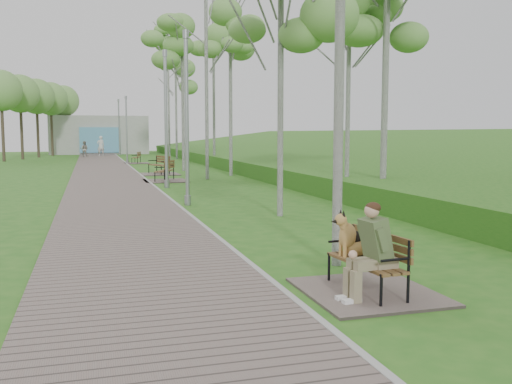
# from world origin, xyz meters

# --- Properties ---
(ground) EXTENTS (120.00, 120.00, 0.00)m
(ground) POSITION_xyz_m (0.00, 0.00, 0.00)
(ground) COLOR #27631A
(ground) RESTS_ON ground
(walkway) EXTENTS (3.50, 67.00, 0.04)m
(walkway) POSITION_xyz_m (-1.75, 21.50, 0.02)
(walkway) COLOR #71625B
(walkway) RESTS_ON ground
(kerb) EXTENTS (0.10, 67.00, 0.05)m
(kerb) POSITION_xyz_m (0.00, 21.50, 0.03)
(kerb) COLOR #999993
(kerb) RESTS_ON ground
(embankment) EXTENTS (14.00, 70.00, 1.60)m
(embankment) POSITION_xyz_m (12.00, 20.00, 0.00)
(embankment) COLOR #4A7F29
(embankment) RESTS_ON ground
(building_north) EXTENTS (10.00, 5.20, 4.00)m
(building_north) POSITION_xyz_m (-1.50, 50.97, 1.99)
(building_north) COLOR #9E9E99
(building_north) RESTS_ON ground
(bench_main) EXTENTS (1.77, 1.96, 1.54)m
(bench_main) POSITION_xyz_m (1.04, -5.38, 0.43)
(bench_main) COLOR #71625B
(bench_main) RESTS_ON ground
(bench_second) EXTENTS (1.95, 2.17, 1.20)m
(bench_second) POSITION_xyz_m (0.75, 14.09, 0.22)
(bench_second) COLOR #71625B
(bench_second) RESTS_ON ground
(bench_third) EXTENTS (2.02, 2.25, 1.24)m
(bench_third) POSITION_xyz_m (1.02, 18.55, 0.23)
(bench_third) COLOR #71625B
(bench_third) RESTS_ON ground
(bench_far) EXTENTS (1.73, 1.92, 1.06)m
(bench_far) POSITION_xyz_m (0.71, 30.10, 0.20)
(bench_far) COLOR #71625B
(bench_far) RESTS_ON ground
(lamp_post_near) EXTENTS (0.21, 0.21, 5.33)m
(lamp_post_near) POSITION_xyz_m (0.33, 5.08, 2.49)
(lamp_post_near) COLOR gray
(lamp_post_near) RESTS_ON ground
(lamp_post_second) EXTENTS (0.21, 0.21, 5.54)m
(lamp_post_second) POSITION_xyz_m (0.44, 10.86, 2.59)
(lamp_post_second) COLOR gray
(lamp_post_second) RESTS_ON ground
(lamp_post_third) EXTENTS (0.19, 0.19, 4.87)m
(lamp_post_third) POSITION_xyz_m (0.06, 29.87, 2.27)
(lamp_post_third) COLOR gray
(lamp_post_third) RESTS_ON ground
(lamp_post_far) EXTENTS (0.22, 0.22, 5.60)m
(lamp_post_far) POSITION_xyz_m (0.38, 46.84, 2.62)
(lamp_post_far) COLOR gray
(lamp_post_far) RESTS_ON ground
(pedestrian_near) EXTENTS (0.80, 0.63, 1.94)m
(pedestrian_near) POSITION_xyz_m (-1.50, 44.23, 0.97)
(pedestrian_near) COLOR silver
(pedestrian_near) RESTS_ON ground
(pedestrian_far) EXTENTS (0.83, 0.72, 1.48)m
(pedestrian_far) POSITION_xyz_m (-3.01, 42.09, 0.74)
(pedestrian_far) COLOR gray
(pedestrian_far) RESTS_ON ground
(birch_front_b) EXTENTS (2.33, 2.33, 7.53)m
(birch_front_b) POSITION_xyz_m (5.52, 4.66, 5.92)
(birch_front_b) COLOR silver
(birch_front_b) RESTS_ON ground
(birch_mid_a) EXTENTS (2.87, 2.87, 9.75)m
(birch_mid_a) POSITION_xyz_m (2.88, 14.62, 7.65)
(birch_mid_a) COLOR silver
(birch_mid_a) RESTS_ON ground
(birch_mid_b) EXTENTS (2.60, 2.60, 10.40)m
(birch_mid_b) POSITION_xyz_m (4.55, 16.63, 8.16)
(birch_mid_b) COLOR silver
(birch_mid_b) RESTS_ON ground
(birch_mid_c) EXTENTS (2.66, 2.66, 8.97)m
(birch_mid_c) POSITION_xyz_m (2.75, 21.01, 7.04)
(birch_mid_c) COLOR silver
(birch_mid_c) RESTS_ON ground
(birch_far_a) EXTENTS (2.99, 2.99, 11.44)m
(birch_far_a) POSITION_xyz_m (5.24, 24.00, 8.98)
(birch_far_a) COLOR silver
(birch_far_a) RESTS_ON ground
(birch_far_b) EXTENTS (2.86, 2.86, 11.29)m
(birch_far_b) POSITION_xyz_m (3.57, 33.19, 8.86)
(birch_far_b) COLOR silver
(birch_far_b) RESTS_ON ground
(birch_far_c) EXTENTS (2.68, 2.68, 8.66)m
(birch_far_c) POSITION_xyz_m (4.64, 36.50, 6.80)
(birch_far_c) COLOR silver
(birch_far_c) RESTS_ON ground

